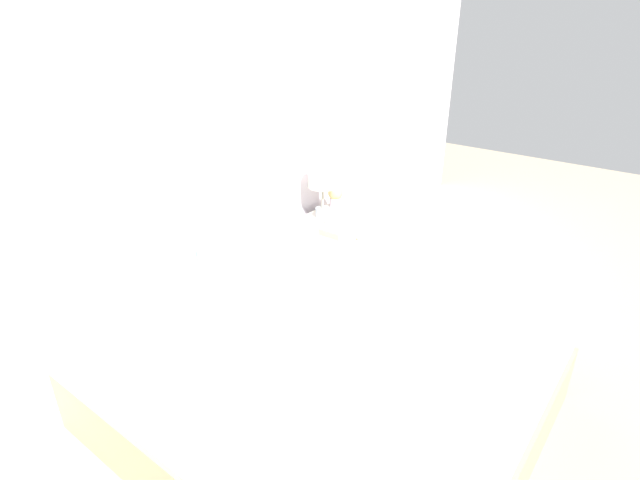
# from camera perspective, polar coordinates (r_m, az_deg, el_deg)

# --- Properties ---
(ground_plane) EXTENTS (12.00, 12.00, 0.00)m
(ground_plane) POSITION_cam_1_polar(r_m,az_deg,el_deg) (3.59, -14.23, -10.95)
(ground_plane) COLOR #CCB28E
(wall_back) EXTENTS (8.00, 0.06, 2.60)m
(wall_back) POSITION_cam_1_polar(r_m,az_deg,el_deg) (3.08, -17.66, 9.49)
(wall_back) COLOR white
(wall_back) RESTS_ON ground_plane
(bed) EXTENTS (1.92, 2.17, 1.16)m
(bed) POSITION_cam_1_polar(r_m,az_deg,el_deg) (2.82, -1.37, -13.88)
(bed) COLOR tan
(bed) RESTS_ON ground_plane
(nightstand) EXTENTS (0.48, 0.46, 0.53)m
(nightstand) POSITION_cam_1_polar(r_m,az_deg,el_deg) (4.10, 1.53, -0.87)
(nightstand) COLOR silver
(nightstand) RESTS_ON ground_plane
(table_lamp) EXTENTS (0.23, 0.23, 0.41)m
(table_lamp) POSITION_cam_1_polar(r_m,az_deg,el_deg) (3.89, 0.31, 6.69)
(table_lamp) COLOR #A8B2BC
(table_lamp) RESTS_ON nightstand
(flower_vase) EXTENTS (0.12, 0.12, 0.22)m
(flower_vase) POSITION_cam_1_polar(r_m,az_deg,el_deg) (4.10, 1.78, 5.03)
(flower_vase) COLOR silver
(flower_vase) RESTS_ON nightstand
(alarm_clock) EXTENTS (0.09, 0.04, 0.06)m
(alarm_clock) POSITION_cam_1_polar(r_m,az_deg,el_deg) (3.87, 1.33, 2.26)
(alarm_clock) COLOR beige
(alarm_clock) RESTS_ON nightstand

